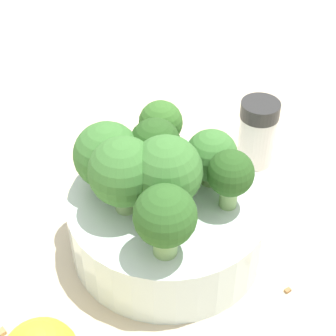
# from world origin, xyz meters

# --- Properties ---
(ground_plane) EXTENTS (3.00, 3.00, 0.00)m
(ground_plane) POSITION_xyz_m (0.00, 0.00, 0.00)
(ground_plane) COLOR beige
(bowl) EXTENTS (0.17, 0.17, 0.05)m
(bowl) POSITION_xyz_m (0.00, 0.00, 0.03)
(bowl) COLOR silver
(bowl) RESTS_ON ground_plane
(broccoli_floret_0) EXTENTS (0.04, 0.04, 0.06)m
(broccoli_floret_0) POSITION_xyz_m (-0.01, 0.03, 0.09)
(broccoli_floret_0) COLOR #84AD66
(broccoli_floret_0) RESTS_ON bowl
(broccoli_floret_1) EXTENTS (0.06, 0.06, 0.07)m
(broccoli_floret_1) POSITION_xyz_m (0.00, -0.01, 0.09)
(broccoli_floret_1) COLOR #8EB770
(broccoli_floret_1) RESTS_ON bowl
(broccoli_floret_2) EXTENTS (0.04, 0.04, 0.06)m
(broccoli_floret_2) POSITION_xyz_m (-0.01, 0.06, 0.09)
(broccoli_floret_2) COLOR #84AD66
(broccoli_floret_2) RESTS_ON bowl
(broccoli_floret_3) EXTENTS (0.06, 0.06, 0.07)m
(broccoli_floret_3) POSITION_xyz_m (-0.03, -0.01, 0.09)
(broccoli_floret_3) COLOR #84AD66
(broccoli_floret_3) RESTS_ON bowl
(broccoli_floret_4) EXTENTS (0.05, 0.05, 0.06)m
(broccoli_floret_4) POSITION_xyz_m (0.01, -0.06, 0.09)
(broccoli_floret_4) COLOR #84AD66
(broccoli_floret_4) RESTS_ON bowl
(broccoli_floret_5) EXTENTS (0.04, 0.04, 0.05)m
(broccoli_floret_5) POSITION_xyz_m (0.03, 0.03, 0.08)
(broccoli_floret_5) COLOR #7A9E5B
(broccoli_floret_5) RESTS_ON bowl
(broccoli_floret_6) EXTENTS (0.06, 0.06, 0.06)m
(broccoli_floret_6) POSITION_xyz_m (-0.05, 0.01, 0.09)
(broccoli_floret_6) COLOR #84AD66
(broccoli_floret_6) RESTS_ON bowl
(broccoli_floret_7) EXTENTS (0.04, 0.04, 0.05)m
(broccoli_floret_7) POSITION_xyz_m (0.05, 0.00, 0.09)
(broccoli_floret_7) COLOR #84AD66
(broccoli_floret_7) RESTS_ON bowl
(pepper_shaker) EXTENTS (0.04, 0.04, 0.07)m
(pepper_shaker) POSITION_xyz_m (0.07, 0.13, 0.04)
(pepper_shaker) COLOR silver
(pepper_shaker) RESTS_ON ground_plane
(almond_crumb_1) EXTENTS (0.01, 0.01, 0.01)m
(almond_crumb_1) POSITION_xyz_m (-0.12, -0.11, 0.00)
(almond_crumb_1) COLOR #AD7F4C
(almond_crumb_1) RESTS_ON ground_plane
(almond_crumb_2) EXTENTS (0.01, 0.01, 0.01)m
(almond_crumb_2) POSITION_xyz_m (0.10, -0.04, 0.00)
(almond_crumb_2) COLOR olive
(almond_crumb_2) RESTS_ON ground_plane
(almond_crumb_3) EXTENTS (0.01, 0.01, 0.01)m
(almond_crumb_3) POSITION_xyz_m (-0.06, 0.15, 0.00)
(almond_crumb_3) COLOR #AD7F4C
(almond_crumb_3) RESTS_ON ground_plane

